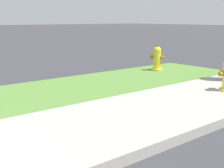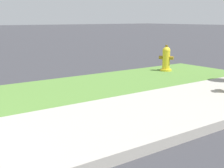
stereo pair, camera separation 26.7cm
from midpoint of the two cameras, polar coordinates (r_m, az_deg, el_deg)
fire_hydrant_by_grass_verge at (r=8.07m, az=10.83°, el=4.56°), size 0.34×0.37×0.66m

